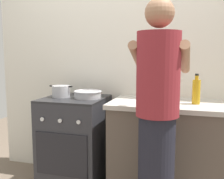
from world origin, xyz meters
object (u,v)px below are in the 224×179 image
oil_bottle (196,91)px  spice_bottle (165,98)px  mixing_bowl (88,94)px  person (157,121)px  pot (61,91)px  stove_range (75,141)px  utensil_crock (147,88)px

oil_bottle → spice_bottle: bearing=176.0°
mixing_bowl → person: (0.75, -0.56, -0.08)m
spice_bottle → oil_bottle: bearing=-4.0°
pot → person: 1.16m
spice_bottle → person: size_ratio=0.05×
pot → spice_bottle: (1.03, 0.02, -0.02)m
spice_bottle → oil_bottle: oil_bottle is taller
stove_range → utensil_crock: 0.90m
stove_range → utensil_crock: bearing=15.1°
pot → person: bearing=-27.5°
oil_bottle → mixing_bowl: bearing=178.8°
mixing_bowl → oil_bottle: 1.01m
mixing_bowl → spice_bottle: spice_bottle is taller
mixing_bowl → utensil_crock: size_ratio=0.83×
mixing_bowl → spice_bottle: 0.75m
mixing_bowl → spice_bottle: size_ratio=3.47×
mixing_bowl → oil_bottle: bearing=-1.2°
stove_range → oil_bottle: oil_bottle is taller
utensil_crock → oil_bottle: utensil_crock is taller
mixing_bowl → stove_range: bearing=-175.8°
pot → mixing_bowl: size_ratio=0.89×
utensil_crock → oil_bottle: (0.46, -0.20, 0.02)m
stove_range → utensil_crock: utensil_crock is taller
utensil_crock → oil_bottle: bearing=-23.2°
stove_range → pot: bearing=-176.3°
stove_range → spice_bottle: (0.89, 0.01, 0.49)m
stove_range → pot: (-0.14, -0.01, 0.51)m
pot → oil_bottle: 1.29m
spice_bottle → utensil_crock: bearing=138.1°
spice_bottle → person: bearing=-90.1°
utensil_crock → spice_bottle: 0.27m
pot → oil_bottle: oil_bottle is taller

